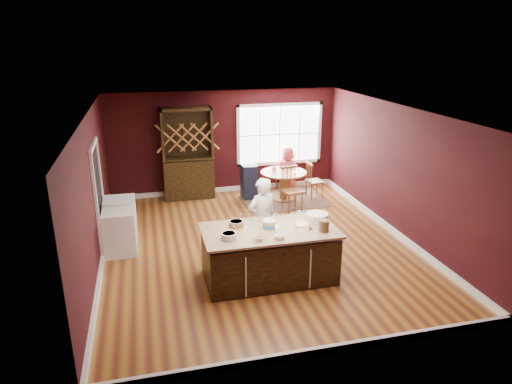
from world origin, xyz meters
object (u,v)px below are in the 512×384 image
chair_south (292,189)px  high_chair (249,181)px  toddler (252,168)px  hutch (188,154)px  chair_east (315,180)px  seated_woman (287,170)px  washer (120,232)px  baker (262,219)px  layer_cake (269,224)px  chair_north (285,171)px  dining_table (283,180)px  dryer (121,219)px  kitchen_island (269,255)px

chair_south → high_chair: size_ratio=1.16×
toddler → hutch: size_ratio=0.11×
toddler → chair_east: bearing=-13.0°
seated_woman → washer: (-4.21, -2.64, -0.20)m
baker → chair_south: baker is taller
layer_cake → chair_north: size_ratio=0.31×
hutch → high_chair: bearing=-16.5°
baker → dining_table: bearing=-131.4°
layer_cake → hutch: size_ratio=0.13×
layer_cake → dryer: (-2.55, 2.18, -0.54)m
toddler → dining_table: bearing=-25.0°
seated_woman → toddler: (-1.00, -0.12, 0.17)m
kitchen_island → dining_table: size_ratio=1.94×
toddler → washer: toddler is taller
baker → toddler: 3.42m
baker → washer: bearing=-35.2°
chair_south → dryer: size_ratio=1.21×
layer_cake → washer: bearing=148.9°
chair_east → hutch: size_ratio=0.41×
baker → chair_south: bearing=-138.1°
chair_east → washer: bearing=107.9°
dryer → toddler: bearing=30.3°
kitchen_island → seated_woman: bearing=68.5°
high_chair → washer: 4.00m
toddler → washer: bearing=-141.9°
layer_cake → toddler: layer_cake is taller
chair_south → chair_north: size_ratio=1.07×
toddler → hutch: hutch is taller
dining_table → dryer: dryer is taller
dining_table → baker: (-1.36, -3.02, 0.26)m
chair_north → washer: chair_north is taller
kitchen_island → chair_north: (1.72, 4.62, 0.07)m
baker → washer: size_ratio=1.84×
seated_woman → high_chair: bearing=-0.2°
dining_table → high_chair: size_ratio=1.24×
chair_south → chair_north: 1.64m
chair_north → hutch: (-2.61, -0.05, 0.66)m
kitchen_island → layer_cake: bearing=77.2°
baker → dryer: 3.01m
dining_table → layer_cake: 3.99m
baker → seated_woman: (1.61, 3.49, -0.16)m
kitchen_island → baker: (0.07, 0.78, 0.36)m
dryer → dining_table: bearing=21.1°
chair_east → chair_south: chair_south is taller
chair_south → chair_north: chair_south is taller
dining_table → chair_south: size_ratio=1.07×
high_chair → dryer: 3.64m
layer_cake → hutch: 4.57m
baker → chair_south: (1.34, 2.23, -0.25)m
chair_east → toddler: (-1.59, 0.37, 0.33)m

